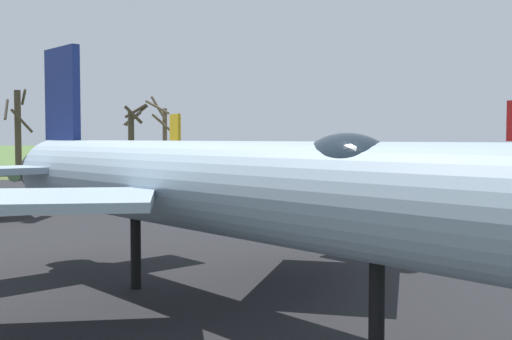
{
  "coord_description": "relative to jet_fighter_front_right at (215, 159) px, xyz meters",
  "views": [
    {
      "loc": [
        -11.58,
        -6.0,
        3.37
      ],
      "look_at": [
        0.49,
        21.01,
        1.86
      ],
      "focal_mm": 44.01,
      "sensor_mm": 36.0,
      "label": 1
    }
  ],
  "objects": [
    {
      "name": "grass_verge_strip",
      "position": [
        -0.15,
        27.64,
        -2.19
      ],
      "size": [
        158.08,
        12.0,
        0.06
      ],
      "primitive_type": "cube",
      "color": "#465429",
      "rests_on": "ground"
    },
    {
      "name": "jet_fighter_rear_right",
      "position": [
        -7.5,
        -21.3,
        0.26
      ],
      "size": [
        12.64,
        17.34,
        5.71
      ],
      "color": "#8EA3B2",
      "rests_on": "ground"
    },
    {
      "name": "asphalt_apron",
      "position": [
        -0.15,
        -7.89,
        -2.2
      ],
      "size": [
        98.08,
        59.05,
        0.05
      ],
      "primitive_type": "cube",
      "color": "black",
      "rests_on": "ground"
    },
    {
      "name": "jet_fighter_front_right",
      "position": [
        0.0,
        0.0,
        0.0
      ],
      "size": [
        11.62,
        15.81,
        4.88
      ],
      "color": "#33383D",
      "rests_on": "ground"
    },
    {
      "name": "info_placard_front_right",
      "position": [
        0.41,
        -7.9,
        -1.63
      ],
      "size": [
        0.5,
        0.25,
        0.97
      ],
      "color": "black",
      "rests_on": "ground"
    },
    {
      "name": "bare_tree_far_right",
      "position": [
        2.84,
        32.04,
        1.52
      ],
      "size": [
        2.86,
        3.02,
        6.95
      ],
      "color": "#42382D",
      "rests_on": "ground"
    },
    {
      "name": "bare_tree_backdrop_extra",
      "position": [
        5.9,
        31.26,
        1.75
      ],
      "size": [
        2.37,
        2.52,
        7.68
      ],
      "color": "brown",
      "rests_on": "ground"
    },
    {
      "name": "bare_tree_right_of_center",
      "position": [
        -7.92,
        35.05,
        2.13
      ],
      "size": [
        2.77,
        2.76,
        8.26
      ],
      "color": "#42382D",
      "rests_on": "ground"
    }
  ]
}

